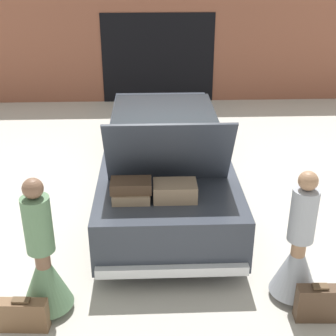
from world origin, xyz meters
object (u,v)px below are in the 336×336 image
Objects in this scene: suitcase_beside_left_person at (23,315)px; suitcase_beside_right_person at (318,303)px; person_right at (298,255)px; car at (164,154)px; person_left at (44,266)px.

suitcase_beside_left_person is 1.12× the size of suitcase_beside_right_person.
car is at bearing 14.26° from person_right.
person_right reaches higher than suitcase_beside_left_person.
car reaches higher than suitcase_beside_left_person.
car is 3.17m from person_left.
suitcase_beside_right_person is at bearing 71.93° from person_left.
person_left is at bearing 174.64° from suitcase_beside_right_person.
person_right is at bearing -63.40° from car.
person_right is (1.38, -2.75, -0.03)m from car.
person_right is 3.05× the size of suitcase_beside_left_person.
suitcase_beside_left_person is (-1.57, -3.16, -0.41)m from car.
suitcase_beside_right_person reaches higher than suitcase_beside_left_person.
person_left is 1.02× the size of person_right.
suitcase_beside_right_person is (0.15, -0.38, -0.36)m from person_right.
person_right reaches higher than suitcase_beside_right_person.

